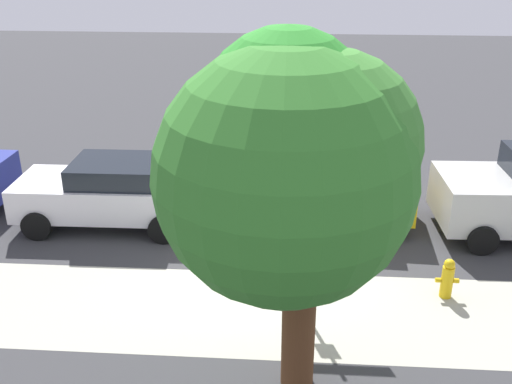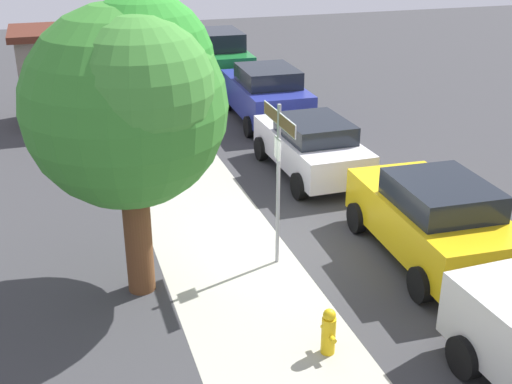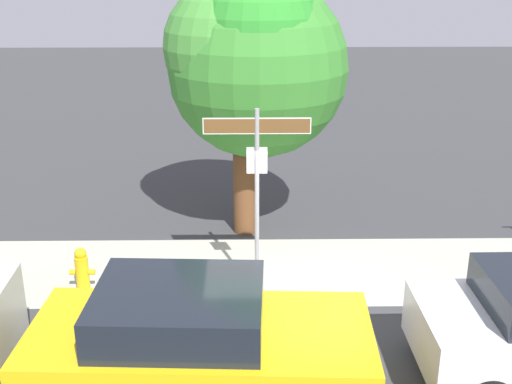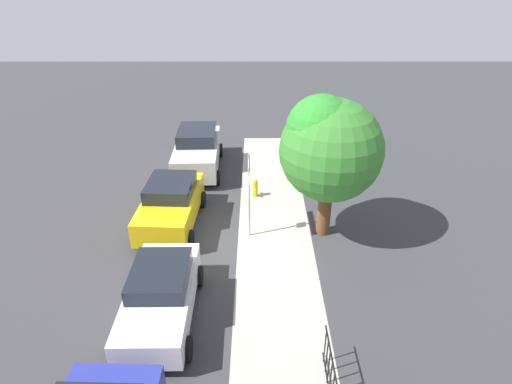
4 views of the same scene
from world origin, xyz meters
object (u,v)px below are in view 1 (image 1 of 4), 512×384
(street_sign, at_px, (290,175))
(shade_tree, at_px, (294,159))
(car_yellow, at_px, (324,185))
(car_white, at_px, (111,191))
(fire_hydrant, at_px, (447,278))

(street_sign, bearing_deg, shade_tree, 91.28)
(shade_tree, bearing_deg, street_sign, -88.72)
(car_yellow, bearing_deg, shade_tree, 85.22)
(shade_tree, height_order, car_white, shade_tree)
(car_white, height_order, fire_hydrant, car_white)
(car_yellow, xyz_separation_m, car_white, (4.80, 0.55, -0.07))
(street_sign, xyz_separation_m, fire_hydrant, (-2.90, 0.20, -1.87))
(car_white, relative_size, fire_hydrant, 5.25)
(shade_tree, bearing_deg, car_yellow, -97.36)
(car_white, bearing_deg, shade_tree, 129.35)
(shade_tree, height_order, car_yellow, shade_tree)
(car_yellow, xyz_separation_m, fire_hydrant, (-2.14, 3.09, -0.48))
(car_white, bearing_deg, car_yellow, -174.12)
(street_sign, relative_size, car_white, 0.77)
(street_sign, distance_m, fire_hydrant, 3.46)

